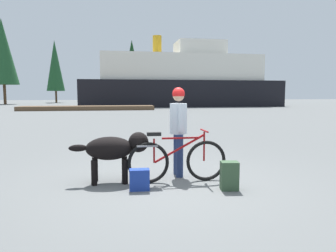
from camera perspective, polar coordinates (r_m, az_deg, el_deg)
name	(u,v)px	position (r m, az deg, el deg)	size (l,w,h in m)	color
ground_plane	(167,183)	(5.54, -0.14, -10.32)	(160.00, 160.00, 0.00)	#595B5B
bicycle	(177,160)	(5.49, 1.64, -6.28)	(1.76, 0.44, 0.92)	black
person_cyclist	(178,123)	(5.84, 1.91, 0.48)	(0.32, 0.53, 1.67)	navy
dog	(115,149)	(5.52, -9.71, -4.12)	(1.37, 0.48, 0.88)	black
backpack	(229,176)	(5.19, 11.16, -8.91)	(0.28, 0.20, 0.46)	#334C33
handbag_pannier	(140,180)	(5.11, -5.24, -9.75)	(0.32, 0.18, 0.34)	navy
dock_pier	(88,108)	(31.21, -14.45, 3.21)	(12.69, 2.36, 0.40)	brown
ferry_boat	(181,82)	(40.35, 2.40, 8.06)	(24.72, 7.85, 8.78)	black
pine_tree_far_left	(3,52)	(53.74, -28.01, 11.93)	(4.30, 4.30, 12.75)	#4C331E
pine_tree_center	(132,64)	(51.01, -6.61, 11.15)	(3.16, 3.16, 10.11)	#4C331E
pine_tree_far_right	(196,64)	(54.03, 5.11, 11.18)	(3.67, 3.67, 11.06)	#4C331E
pine_tree_mid_back	(55,66)	(59.94, -19.96, 10.33)	(3.14, 3.14, 11.07)	#4C331E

